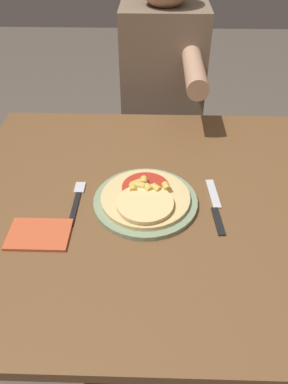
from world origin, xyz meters
TOP-DOWN VIEW (x-y plane):
  - ground_plane at (0.00, 0.00)m, footprint 8.00×8.00m
  - dining_table at (0.00, 0.00)m, footprint 1.08×0.96m
  - plate at (-0.02, -0.02)m, footprint 0.28×0.28m
  - pizza at (-0.02, -0.02)m, footprint 0.24×0.24m
  - fork at (-0.20, -0.01)m, footprint 0.03×0.18m
  - knife at (0.17, -0.03)m, footprint 0.03×0.22m
  - napkin at (-0.28, -0.14)m, footprint 0.15×0.11m
  - person_diner at (0.04, 0.70)m, footprint 0.33×0.52m

SIDE VIEW (x-z plane):
  - ground_plane at x=0.00m, z-range 0.00..0.00m
  - dining_table at x=0.00m, z-range 0.26..0.99m
  - person_diner at x=0.04m, z-range 0.10..1.34m
  - fork at x=-0.20m, z-range 0.73..0.73m
  - knife at x=0.17m, z-range 0.73..0.73m
  - napkin at x=-0.28m, z-range 0.73..0.73m
  - plate at x=-0.02m, z-range 0.73..0.74m
  - pizza at x=-0.02m, z-range 0.73..0.77m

